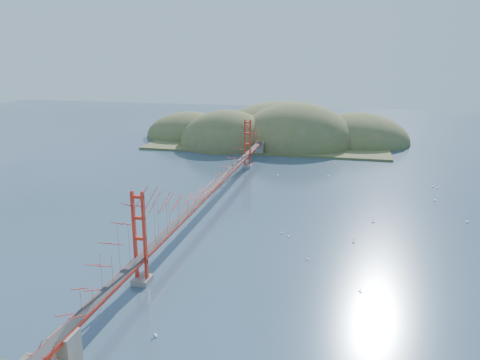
% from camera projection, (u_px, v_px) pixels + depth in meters
% --- Properties ---
extents(ground, '(320.00, 320.00, 0.00)m').
position_uv_depth(ground, '(212.00, 206.00, 85.32)').
color(ground, '#2F455F').
rests_on(ground, ground).
extents(bridge, '(2.20, 94.40, 12.00)m').
position_uv_depth(bridge, '(212.00, 169.00, 83.62)').
color(bridge, gray).
rests_on(bridge, ground).
extents(far_headlands, '(84.00, 58.00, 25.00)m').
position_uv_depth(far_headlands, '(280.00, 140.00, 149.11)').
color(far_headlands, olive).
rests_on(far_headlands, ground).
extents(sailboat_14, '(0.57, 0.57, 0.62)m').
position_uv_depth(sailboat_14, '(354.00, 241.00, 69.24)').
color(sailboat_14, white).
rests_on(sailboat_14, ground).
extents(sailboat_2, '(0.53, 0.53, 0.56)m').
position_uv_depth(sailboat_2, '(360.00, 291.00, 54.94)').
color(sailboat_2, white).
rests_on(sailboat_2, ground).
extents(sailboat_7, '(0.53, 0.53, 0.59)m').
position_uv_depth(sailboat_7, '(335.00, 164.00, 116.46)').
color(sailboat_7, white).
rests_on(sailboat_7, ground).
extents(sailboat_6, '(0.53, 0.53, 0.56)m').
position_uv_depth(sailboat_6, '(282.00, 232.00, 72.62)').
color(sailboat_6, white).
rests_on(sailboat_6, ground).
extents(sailboat_5, '(0.61, 0.63, 0.71)m').
position_uv_depth(sailboat_5, '(467.00, 221.00, 77.42)').
color(sailboat_5, white).
rests_on(sailboat_5, ground).
extents(sailboat_15, '(0.56, 0.56, 0.59)m').
position_uv_depth(sailboat_15, '(411.00, 165.00, 115.61)').
color(sailboat_15, white).
rests_on(sailboat_15, ground).
extents(sailboat_4, '(0.69, 0.69, 0.72)m').
position_uv_depth(sailboat_4, '(435.00, 200.00, 88.41)').
color(sailboat_4, white).
rests_on(sailboat_4, ground).
extents(sailboat_10, '(0.67, 0.67, 0.72)m').
position_uv_depth(sailboat_10, '(156.00, 335.00, 46.43)').
color(sailboat_10, white).
rests_on(sailboat_10, ground).
extents(sailboat_12, '(0.63, 0.63, 0.68)m').
position_uv_depth(sailboat_12, '(328.00, 175.00, 105.89)').
color(sailboat_12, white).
rests_on(sailboat_12, ground).
extents(sailboat_9, '(0.68, 0.68, 0.75)m').
position_uv_depth(sailboat_9, '(438.00, 188.00, 96.27)').
color(sailboat_9, white).
rests_on(sailboat_9, ground).
extents(sailboat_1, '(0.67, 0.67, 0.70)m').
position_uv_depth(sailboat_1, '(373.00, 221.00, 77.32)').
color(sailboat_1, white).
rests_on(sailboat_1, ground).
extents(sailboat_0, '(0.49, 0.49, 0.56)m').
position_uv_depth(sailboat_0, '(308.00, 258.00, 63.58)').
color(sailboat_0, white).
rests_on(sailboat_0, ground).
extents(sailboat_8, '(0.68, 0.68, 0.71)m').
position_uv_depth(sailboat_8, '(432.00, 186.00, 97.30)').
color(sailboat_8, white).
rests_on(sailboat_8, ground).
extents(sailboat_17, '(0.58, 0.58, 0.66)m').
position_uv_depth(sailboat_17, '(438.00, 186.00, 97.61)').
color(sailboat_17, white).
rests_on(sailboat_17, ground).
extents(sailboat_3, '(0.54, 0.47, 0.62)m').
position_uv_depth(sailboat_3, '(278.00, 175.00, 106.38)').
color(sailboat_3, white).
rests_on(sailboat_3, ground).
extents(sailboat_extra_1, '(0.50, 0.50, 0.56)m').
position_uv_depth(sailboat_extra_1, '(289.00, 236.00, 71.25)').
color(sailboat_extra_1, white).
rests_on(sailboat_extra_1, ground).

